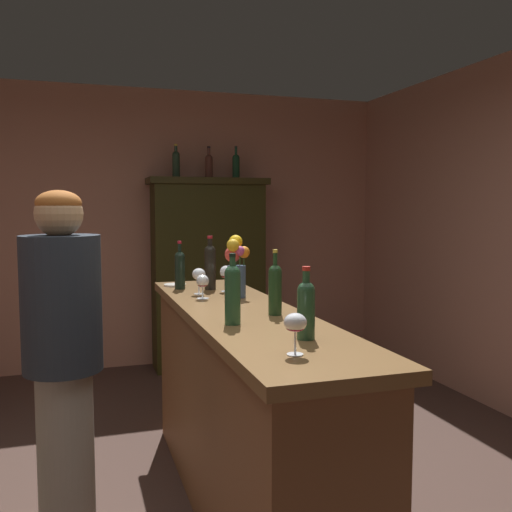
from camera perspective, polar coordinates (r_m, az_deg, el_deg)
name	(u,v)px	position (r m, az deg, el deg)	size (l,w,h in m)	color
wall_back	(127,229)	(5.60, -12.83, 2.70)	(5.19, 0.12, 2.67)	tan
bar_counter	(243,411)	(2.94, -1.34, -15.39)	(0.55, 2.33, 1.04)	brown
display_cabinet	(208,270)	(5.45, -4.83, -1.38)	(1.13, 0.41, 1.81)	#2C2A0E
wine_bottle_merlot	(210,265)	(3.49, -4.65, -0.88)	(0.07, 0.07, 0.33)	black
wine_bottle_rose	(233,292)	(2.45, -2.38, -3.61)	(0.07, 0.07, 0.31)	#254C2D
wine_bottle_riesling	(275,287)	(2.66, 1.94, -3.15)	(0.06, 0.06, 0.31)	#1D3A1C
wine_bottle_chardonnay	(180,268)	(3.53, -7.69, -1.22)	(0.06, 0.06, 0.30)	black
wine_bottle_pinot	(306,307)	(2.18, 5.06, -5.11)	(0.07, 0.07, 0.28)	#24472B
wine_glass_front	(295,324)	(1.95, 3.98, -6.90)	(0.08, 0.08, 0.15)	white
wine_glass_mid	(199,275)	(3.30, -5.79, -1.91)	(0.08, 0.08, 0.15)	white
wine_glass_rear	(203,282)	(3.14, -5.41, -2.68)	(0.07, 0.07, 0.14)	white
wine_glass_spare	(226,273)	(3.39, -3.02, -1.77)	(0.08, 0.08, 0.16)	white
flower_arrangement	(236,265)	(3.17, -2.01, -0.92)	(0.14, 0.15, 0.35)	#38506E
cheese_plate	(175,285)	(3.68, -8.16, -2.91)	(0.14, 0.14, 0.01)	white
display_bottle_left	(176,163)	(5.37, -8.07, 9.31)	(0.07, 0.07, 0.31)	#1F3423
display_bottle_midleft	(209,165)	(5.43, -4.77, 9.15)	(0.07, 0.07, 0.30)	#4C291F
display_bottle_center	(236,165)	(5.50, -2.03, 9.15)	(0.07, 0.07, 0.31)	#133720
patron_in_grey	(63,355)	(2.66, -18.88, -9.45)	(0.34, 0.34, 1.62)	#9C9689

